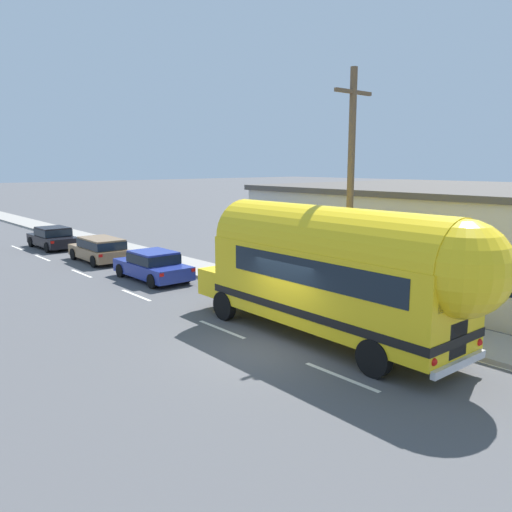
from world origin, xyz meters
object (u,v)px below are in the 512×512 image
(car_lead, at_px, (153,265))
(car_third, at_px, (53,237))
(painted_bus, at_px, (339,269))
(utility_pole, at_px, (350,191))
(car_second, at_px, (100,248))

(car_lead, distance_m, car_third, 12.41)
(painted_bus, bearing_deg, utility_pole, 34.31)
(painted_bus, bearing_deg, car_lead, 89.23)
(car_third, bearing_deg, painted_bus, -89.81)
(car_second, bearing_deg, utility_pole, -81.66)
(car_third, bearing_deg, car_second, -87.80)
(car_lead, bearing_deg, painted_bus, -90.77)
(painted_bus, relative_size, car_second, 2.50)
(car_lead, bearing_deg, car_second, 89.81)
(utility_pole, height_order, car_second, utility_pole)
(utility_pole, relative_size, car_lead, 1.91)
(car_second, bearing_deg, car_lead, -90.19)
(car_second, bearing_deg, painted_bus, -90.57)
(painted_bus, xyz_separation_m, car_lead, (0.15, 11.34, -1.57))
(painted_bus, height_order, car_third, painted_bus)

